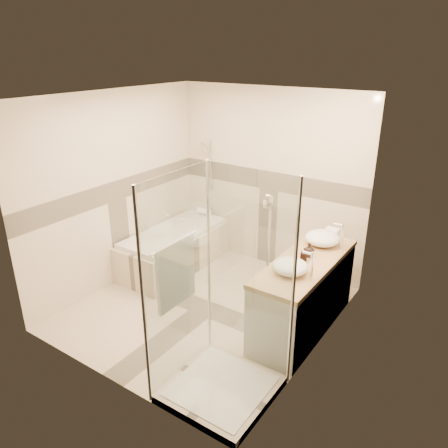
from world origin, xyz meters
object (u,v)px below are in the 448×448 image
Objects in this scene: vessel_sink_far at (290,266)px; amenity_bottle_a at (304,255)px; vanity at (303,295)px; vessel_sink_near at (322,238)px; bathtub at (175,247)px; amenity_bottle_b at (309,250)px; shower_enclosure at (215,339)px.

amenity_bottle_a is (0.00, 0.32, 0.00)m from vessel_sink_far.
vanity is 10.99× the size of amenity_bottle_a.
bathtub is at bearing -176.57° from vessel_sink_near.
vessel_sink_near reaches higher than amenity_bottle_b.
amenity_bottle_b is (2.13, -0.24, 0.62)m from bathtub.
vessel_sink_near is 0.82m from vessel_sink_far.
vanity is 4.49× the size of vessel_sink_far.
shower_enclosure is 13.83× the size of amenity_bottle_a.
bathtub is at bearing 170.75° from vanity.
vessel_sink_far is (-0.02, -0.35, 0.50)m from vanity.
shower_enclosure is at bearing -102.97° from vanity.
vessel_sink_far reaches higher than vanity.
bathtub is 4.71× the size of vessel_sink_far.
vessel_sink_near is 2.56× the size of amenity_bottle_b.
amenity_bottle_b is (0.27, 1.38, 0.42)m from shower_enclosure.
amenity_bottle_b is (0.00, -0.37, -0.00)m from vessel_sink_near.
bathtub is 2.22m from vessel_sink_near.
vanity is at bearing -9.25° from bathtub.
vessel_sink_near reaches higher than vessel_sink_far.
bathtub is 2.18m from vanity.
bathtub is at bearing 173.56° from amenity_bottle_b.
vanity is 0.69m from vessel_sink_near.
shower_enclosure is 13.18× the size of amenity_bottle_b.
amenity_bottle_a is (2.13, -0.38, 0.62)m from bathtub.
shower_enclosure is at bearing -106.45° from vessel_sink_far.
amenity_bottle_b is at bearing 90.00° from amenity_bottle_a.
shower_enclosure is (1.86, -1.62, 0.20)m from bathtub.
vessel_sink_far is at bearing 73.55° from shower_enclosure.
vanity is 0.50m from amenity_bottle_a.
vessel_sink_far is 0.46m from amenity_bottle_b.
amenity_bottle_a is at bearing -127.42° from vanity.
amenity_bottle_b is at bearing 100.32° from vanity.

